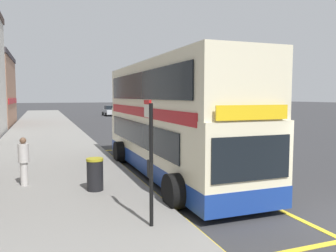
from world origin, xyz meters
name	(u,v)px	position (x,y,z in m)	size (l,w,h in m)	color
ground_plane	(111,124)	(0.00, 32.00, 0.00)	(260.00, 260.00, 0.00)	#333335
pavement_near	(45,125)	(-7.00, 32.00, 0.07)	(6.00, 76.00, 0.14)	gray
double_decker_bus	(171,123)	(-2.46, 6.76, 2.07)	(3.26, 11.03, 4.40)	beige
bus_bay_markings	(170,175)	(-2.55, 6.59, 0.01)	(2.90, 14.07, 0.01)	yellow
bus_stop_sign	(150,153)	(-4.92, 1.63, 1.81)	(0.09, 0.51, 2.88)	black
parked_car_silver_behind	(110,111)	(2.91, 47.69, 0.80)	(2.09, 4.20, 1.62)	#B2B5BA
parked_car_white_ahead	(177,120)	(5.04, 24.50, 0.80)	(2.09, 4.20, 1.62)	silver
pedestrian_waiting_near_sign	(24,160)	(-7.82, 6.38, 1.01)	(0.34, 0.34, 1.62)	#B7B2AD
litter_bin	(95,174)	(-5.70, 4.99, 0.66)	(0.54, 0.54, 1.03)	black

